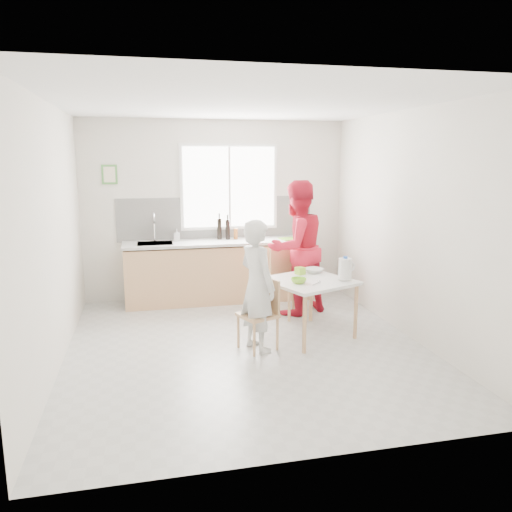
{
  "coord_description": "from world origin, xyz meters",
  "views": [
    {
      "loc": [
        -1.08,
        -5.33,
        2.14
      ],
      "look_at": [
        0.16,
        0.2,
        1.02
      ],
      "focal_mm": 35.0,
      "sensor_mm": 36.0,
      "label": 1
    }
  ],
  "objects_px": {
    "person_white": "(257,286)",
    "milk_jug": "(345,269)",
    "bowl_white": "(314,270)",
    "dining_table": "(309,286)",
    "chair_left": "(262,311)",
    "person_red": "(296,248)",
    "wine_bottle_a": "(219,229)",
    "chair_far": "(288,276)",
    "wine_bottle_b": "(228,229)",
    "bowl_green": "(299,281)"
  },
  "relations": [
    {
      "from": "milk_jug",
      "to": "wine_bottle_b",
      "type": "bearing_deg",
      "value": 95.6
    },
    {
      "from": "chair_left",
      "to": "person_red",
      "type": "bearing_deg",
      "value": 124.81
    },
    {
      "from": "dining_table",
      "to": "chair_far",
      "type": "height_order",
      "value": "chair_far"
    },
    {
      "from": "bowl_green",
      "to": "bowl_white",
      "type": "distance_m",
      "value": 0.58
    },
    {
      "from": "chair_left",
      "to": "person_red",
      "type": "relative_size",
      "value": 0.44
    },
    {
      "from": "chair_far",
      "to": "wine_bottle_a",
      "type": "height_order",
      "value": "wine_bottle_a"
    },
    {
      "from": "bowl_white",
      "to": "wine_bottle_b",
      "type": "bearing_deg",
      "value": 118.96
    },
    {
      "from": "wine_bottle_a",
      "to": "chair_left",
      "type": "bearing_deg",
      "value": -85.99
    },
    {
      "from": "wine_bottle_a",
      "to": "person_white",
      "type": "bearing_deg",
      "value": -87.64
    },
    {
      "from": "person_white",
      "to": "milk_jug",
      "type": "relative_size",
      "value": 5.38
    },
    {
      "from": "bowl_white",
      "to": "milk_jug",
      "type": "bearing_deg",
      "value": -64.98
    },
    {
      "from": "chair_left",
      "to": "bowl_white",
      "type": "height_order",
      "value": "chair_left"
    },
    {
      "from": "dining_table",
      "to": "chair_left",
      "type": "height_order",
      "value": "chair_left"
    },
    {
      "from": "bowl_white",
      "to": "wine_bottle_b",
      "type": "height_order",
      "value": "wine_bottle_b"
    },
    {
      "from": "person_red",
      "to": "milk_jug",
      "type": "bearing_deg",
      "value": 82.33
    },
    {
      "from": "chair_left",
      "to": "bowl_white",
      "type": "bearing_deg",
      "value": 104.18
    },
    {
      "from": "bowl_white",
      "to": "wine_bottle_b",
      "type": "distance_m",
      "value": 1.78
    },
    {
      "from": "person_red",
      "to": "dining_table",
      "type": "bearing_deg",
      "value": 59.74
    },
    {
      "from": "milk_jug",
      "to": "wine_bottle_a",
      "type": "xyz_separation_m",
      "value": [
        -1.2,
        2.04,
        0.23
      ]
    },
    {
      "from": "dining_table",
      "to": "wine_bottle_b",
      "type": "bearing_deg",
      "value": 109.53
    },
    {
      "from": "person_white",
      "to": "bowl_white",
      "type": "bearing_deg",
      "value": -76.68
    },
    {
      "from": "chair_left",
      "to": "wine_bottle_b",
      "type": "distance_m",
      "value": 2.23
    },
    {
      "from": "person_white",
      "to": "chair_left",
      "type": "bearing_deg",
      "value": -90.0
    },
    {
      "from": "milk_jug",
      "to": "person_white",
      "type": "bearing_deg",
      "value": 165.38
    },
    {
      "from": "dining_table",
      "to": "chair_far",
      "type": "bearing_deg",
      "value": 89.44
    },
    {
      "from": "person_red",
      "to": "bowl_white",
      "type": "distance_m",
      "value": 0.61
    },
    {
      "from": "wine_bottle_a",
      "to": "bowl_green",
      "type": "bearing_deg",
      "value": -72.91
    },
    {
      "from": "chair_far",
      "to": "person_red",
      "type": "relative_size",
      "value": 0.53
    },
    {
      "from": "chair_far",
      "to": "person_white",
      "type": "distance_m",
      "value": 1.39
    },
    {
      "from": "chair_far",
      "to": "wine_bottle_a",
      "type": "bearing_deg",
      "value": 105.9
    },
    {
      "from": "wine_bottle_b",
      "to": "bowl_white",
      "type": "bearing_deg",
      "value": -61.04
    },
    {
      "from": "person_white",
      "to": "bowl_white",
      "type": "distance_m",
      "value": 1.09
    },
    {
      "from": "bowl_green",
      "to": "dining_table",
      "type": "bearing_deg",
      "value": 36.48
    },
    {
      "from": "chair_left",
      "to": "bowl_green",
      "type": "relative_size",
      "value": 4.37
    },
    {
      "from": "dining_table",
      "to": "bowl_green",
      "type": "relative_size",
      "value": 6.49
    },
    {
      "from": "bowl_green",
      "to": "milk_jug",
      "type": "height_order",
      "value": "milk_jug"
    },
    {
      "from": "person_white",
      "to": "wine_bottle_a",
      "type": "bearing_deg",
      "value": -20.09
    },
    {
      "from": "person_red",
      "to": "wine_bottle_a",
      "type": "xyz_separation_m",
      "value": [
        -0.92,
        0.98,
        0.16
      ]
    },
    {
      "from": "wine_bottle_b",
      "to": "dining_table",
      "type": "bearing_deg",
      "value": -70.47
    },
    {
      "from": "person_white",
      "to": "person_red",
      "type": "height_order",
      "value": "person_red"
    },
    {
      "from": "dining_table",
      "to": "wine_bottle_a",
      "type": "height_order",
      "value": "wine_bottle_a"
    },
    {
      "from": "dining_table",
      "to": "person_red",
      "type": "distance_m",
      "value": 0.98
    },
    {
      "from": "person_red",
      "to": "wine_bottle_a",
      "type": "height_order",
      "value": "person_red"
    },
    {
      "from": "dining_table",
      "to": "person_white",
      "type": "height_order",
      "value": "person_white"
    },
    {
      "from": "wine_bottle_a",
      "to": "person_red",
      "type": "bearing_deg",
      "value": -46.91
    },
    {
      "from": "chair_left",
      "to": "person_red",
      "type": "xyz_separation_m",
      "value": [
        0.76,
        1.19,
        0.48
      ]
    },
    {
      "from": "person_red",
      "to": "wine_bottle_a",
      "type": "bearing_deg",
      "value": -69.36
    },
    {
      "from": "person_white",
      "to": "bowl_green",
      "type": "height_order",
      "value": "person_white"
    },
    {
      "from": "chair_far",
      "to": "bowl_white",
      "type": "xyz_separation_m",
      "value": [
        0.17,
        -0.55,
        0.19
      ]
    },
    {
      "from": "dining_table",
      "to": "person_red",
      "type": "xyz_separation_m",
      "value": [
        0.13,
        0.92,
        0.29
      ]
    }
  ]
}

